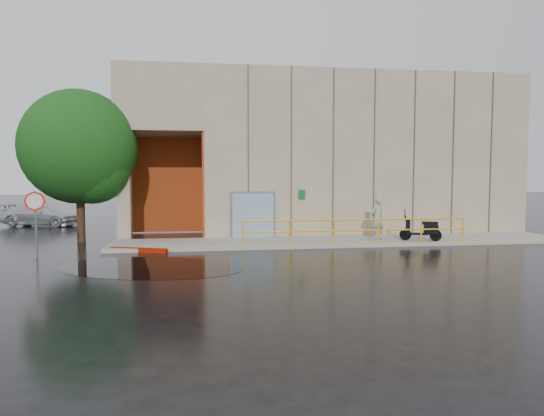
{
  "coord_description": "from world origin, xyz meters",
  "views": [
    {
      "loc": [
        -2.12,
        -16.18,
        3.04
      ],
      "look_at": [
        0.66,
        3.0,
        1.69
      ],
      "focal_mm": 32.0,
      "sensor_mm": 36.0,
      "label": 1
    }
  ],
  "objects_px": {
    "scooter": "(421,223)",
    "tree_near": "(82,151)",
    "person": "(377,218)",
    "red_curb": "(138,250)",
    "car_c": "(40,215)",
    "stop_sign": "(35,209)"
  },
  "relations": [
    {
      "from": "scooter",
      "to": "tree_near",
      "type": "distance_m",
      "value": 15.25
    },
    {
      "from": "person",
      "to": "red_curb",
      "type": "relative_size",
      "value": 0.79
    },
    {
      "from": "person",
      "to": "scooter",
      "type": "bearing_deg",
      "value": 132.21
    },
    {
      "from": "car_c",
      "to": "tree_near",
      "type": "xyz_separation_m",
      "value": [
        4.23,
        -7.56,
        3.41
      ]
    },
    {
      "from": "red_curb",
      "to": "car_c",
      "type": "bearing_deg",
      "value": 122.79
    },
    {
      "from": "stop_sign",
      "to": "red_curb",
      "type": "relative_size",
      "value": 1.01
    },
    {
      "from": "red_curb",
      "to": "tree_near",
      "type": "distance_m",
      "value": 5.84
    },
    {
      "from": "tree_near",
      "to": "person",
      "type": "bearing_deg",
      "value": -9.09
    },
    {
      "from": "tree_near",
      "to": "stop_sign",
      "type": "bearing_deg",
      "value": -100.57
    },
    {
      "from": "person",
      "to": "stop_sign",
      "type": "xyz_separation_m",
      "value": [
        -13.7,
        -1.95,
        0.69
      ]
    },
    {
      "from": "person",
      "to": "tree_near",
      "type": "bearing_deg",
      "value": -34.17
    },
    {
      "from": "person",
      "to": "red_curb",
      "type": "bearing_deg",
      "value": -18.26
    },
    {
      "from": "red_curb",
      "to": "tree_near",
      "type": "xyz_separation_m",
      "value": [
        -2.76,
        3.29,
        3.96
      ]
    },
    {
      "from": "stop_sign",
      "to": "scooter",
      "type": "bearing_deg",
      "value": 6.62
    },
    {
      "from": "scooter",
      "to": "red_curb",
      "type": "distance_m",
      "value": 11.95
    },
    {
      "from": "stop_sign",
      "to": "car_c",
      "type": "xyz_separation_m",
      "value": [
        -3.48,
        11.58,
        -1.14
      ]
    },
    {
      "from": "person",
      "to": "tree_near",
      "type": "distance_m",
      "value": 13.44
    },
    {
      "from": "stop_sign",
      "to": "red_curb",
      "type": "height_order",
      "value": "stop_sign"
    },
    {
      "from": "scooter",
      "to": "stop_sign",
      "type": "height_order",
      "value": "stop_sign"
    },
    {
      "from": "stop_sign",
      "to": "car_c",
      "type": "distance_m",
      "value": 12.14
    },
    {
      "from": "person",
      "to": "car_c",
      "type": "relative_size",
      "value": 0.43
    },
    {
      "from": "person",
      "to": "tree_near",
      "type": "xyz_separation_m",
      "value": [
        -12.95,
        2.07,
        2.96
      ]
    }
  ]
}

